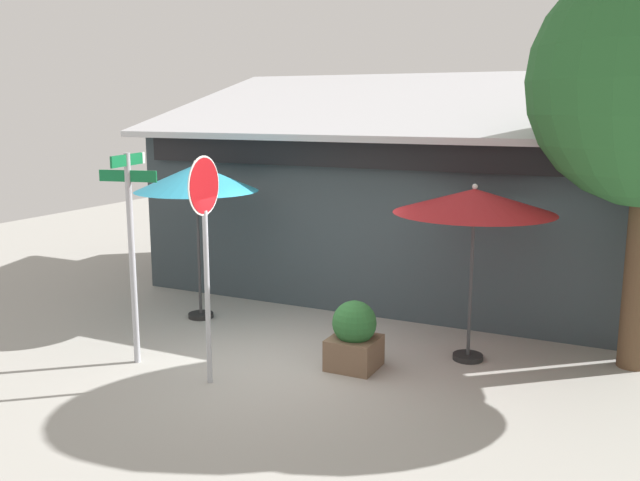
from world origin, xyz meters
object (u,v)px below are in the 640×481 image
patio_umbrella_teal_left (196,179)px  patio_umbrella_crimson_center (474,203)px  stop_sign (205,228)px  sidewalk_planter (354,336)px  street_sign_post (131,237)px

patio_umbrella_teal_left → patio_umbrella_crimson_center: size_ratio=1.07×
stop_sign → patio_umbrella_crimson_center: bearing=39.0°
sidewalk_planter → street_sign_post: bearing=-158.2°
patio_umbrella_teal_left → sidewalk_planter: size_ratio=2.82×
street_sign_post → sidewalk_planter: (2.93, 1.17, -1.39)m
patio_umbrella_teal_left → sidewalk_planter: patio_umbrella_teal_left is taller
street_sign_post → patio_umbrella_crimson_center: bearing=27.0°
stop_sign → patio_umbrella_teal_left: 3.01m
sidewalk_planter → patio_umbrella_teal_left: bearing=163.2°
street_sign_post → sidewalk_planter: 3.45m
street_sign_post → patio_umbrella_teal_left: size_ratio=1.10×
patio_umbrella_teal_left → patio_umbrella_crimson_center: 4.76m
stop_sign → sidewalk_planter: (1.54, 1.34, -1.66)m
patio_umbrella_crimson_center → sidewalk_planter: patio_umbrella_crimson_center is taller
stop_sign → patio_umbrella_teal_left: size_ratio=1.10×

